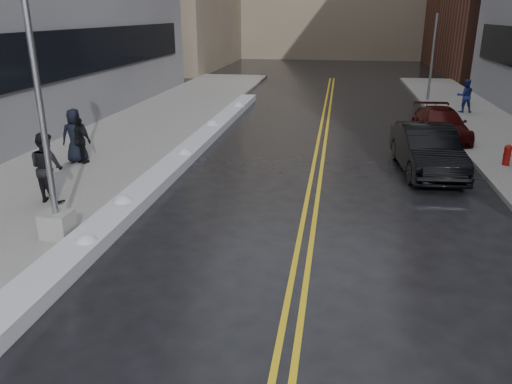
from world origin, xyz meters
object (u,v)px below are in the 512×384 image
at_px(lamppost, 45,138).
at_px(pedestrian_b, 47,167).
at_px(pedestrian_c, 76,136).
at_px(car_maroon, 441,124).
at_px(fire_hydrant, 507,154).
at_px(pedestrian_east, 465,96).
at_px(traffic_signal, 434,44).
at_px(pedestrian_d, 80,140).
at_px(car_black, 427,150).

relative_size(lamppost, pedestrian_b, 3.86).
xyz_separation_m(pedestrian_c, car_maroon, (13.43, 6.22, -0.45)).
bearing_deg(pedestrian_c, fire_hydrant, 162.75).
height_order(fire_hydrant, pedestrian_east, pedestrian_east).
relative_size(lamppost, traffic_signal, 1.27).
relative_size(lamppost, pedestrian_c, 4.00).
xyz_separation_m(pedestrian_d, car_maroon, (13.21, 6.33, -0.31)).
bearing_deg(fire_hydrant, car_maroon, 109.87).
bearing_deg(pedestrian_east, pedestrian_c, 35.59).
height_order(pedestrian_c, car_black, pedestrian_c).
xyz_separation_m(pedestrian_c, car_black, (12.09, 1.24, -0.31)).
bearing_deg(lamppost, pedestrian_east, 54.24).
bearing_deg(lamppost, car_black, 37.17).
distance_m(traffic_signal, pedestrian_b, 23.97).
height_order(car_black, car_maroon, car_black).
relative_size(lamppost, pedestrian_d, 4.66).
bearing_deg(car_black, pedestrian_east, 67.25).
bearing_deg(pedestrian_c, car_maroon, 179.71).
bearing_deg(pedestrian_d, pedestrian_c, -7.25).
relative_size(pedestrian_d, car_maroon, 0.36).
distance_m(pedestrian_b, pedestrian_d, 3.79).
bearing_deg(pedestrian_d, fire_hydrant, -151.60).
bearing_deg(car_black, car_maroon, 70.29).
relative_size(fire_hydrant, traffic_signal, 0.12).
relative_size(fire_hydrant, car_maroon, 0.16).
distance_m(pedestrian_c, car_black, 12.16).
xyz_separation_m(lamppost, pedestrian_b, (-1.45, 2.16, -1.40)).
distance_m(traffic_signal, pedestrian_d, 21.67).
height_order(lamppost, car_maroon, lamppost).
bearing_deg(car_black, fire_hydrant, 11.60).
xyz_separation_m(pedestrian_b, pedestrian_east, (14.48, 15.94, -0.12)).
height_order(lamppost, pedestrian_b, lamppost).
bearing_deg(traffic_signal, lamppost, -118.21).
distance_m(pedestrian_b, pedestrian_c, 3.95).
xyz_separation_m(pedestrian_d, car_black, (11.87, 1.35, -0.17)).
distance_m(pedestrian_b, pedestrian_east, 21.53).
height_order(pedestrian_d, car_maroon, pedestrian_d).
relative_size(pedestrian_d, pedestrian_east, 0.95).
distance_m(pedestrian_c, pedestrian_d, 0.28).
xyz_separation_m(fire_hydrant, pedestrian_east, (0.73, 10.09, 0.46)).
height_order(lamppost, traffic_signal, lamppost).
bearing_deg(car_maroon, lamppost, -135.03).
xyz_separation_m(fire_hydrant, car_maroon, (-1.50, 4.15, 0.11)).
height_order(traffic_signal, pedestrian_b, traffic_signal).
relative_size(fire_hydrant, pedestrian_d, 0.45).
distance_m(fire_hydrant, pedestrian_b, 14.96).
distance_m(pedestrian_c, car_maroon, 14.81).
relative_size(pedestrian_c, pedestrian_east, 1.10).
bearing_deg(traffic_signal, pedestrian_d, -131.29).
bearing_deg(pedestrian_c, pedestrian_b, 82.17).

